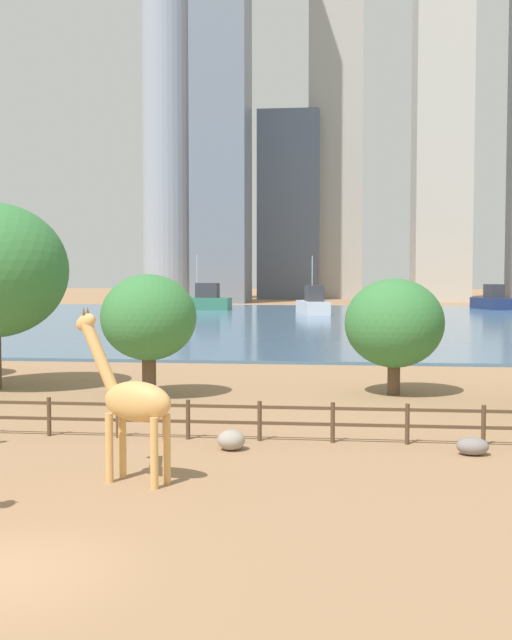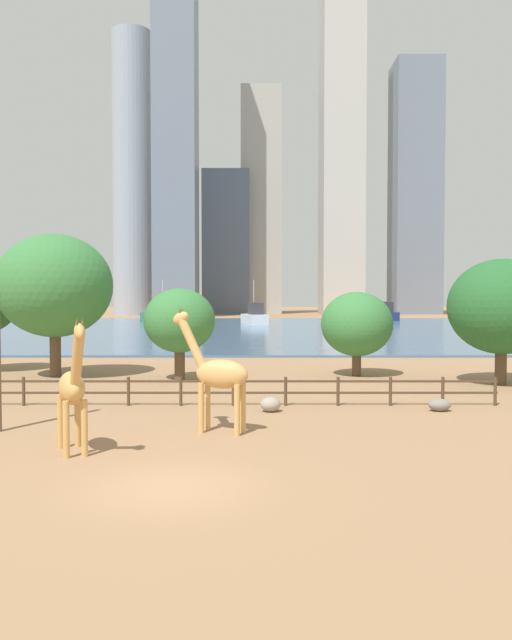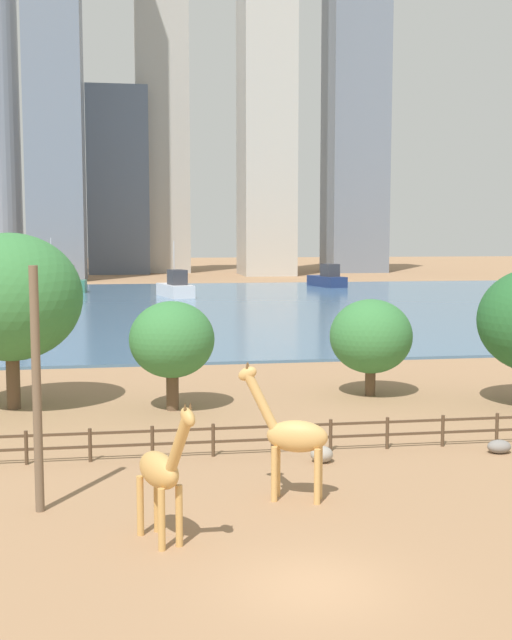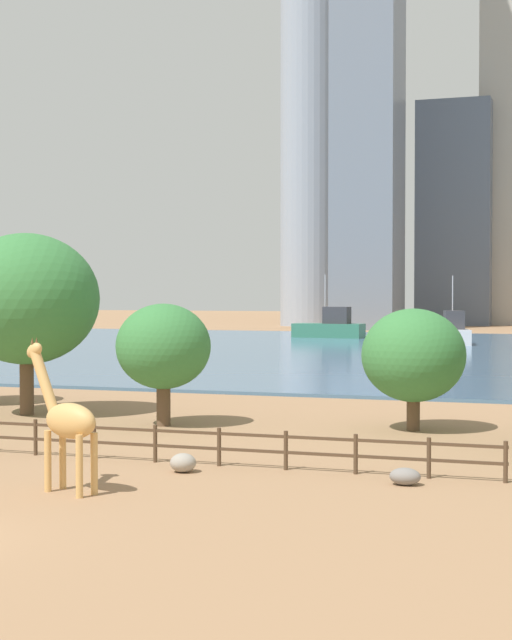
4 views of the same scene
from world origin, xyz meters
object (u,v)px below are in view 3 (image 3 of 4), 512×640
at_px(tree_center_broad, 371,336).
at_px(boat_tug, 57,283).
at_px(boulder_near_fence, 499,447).
at_px(boat_sailboat, 327,279).
at_px(giraffe_tall, 292,436).
at_px(tree_left_large, 172,340).
at_px(boulder_by_pole, 322,454).
at_px(boat_ferry, 176,288).
at_px(tree_right_tall, 10,297).
at_px(giraffe_companion, 162,471).
at_px(utility_pole, 37,390).

height_order(tree_center_broad, boat_tug, boat_tug).
height_order(boulder_near_fence, boat_sailboat, boat_sailboat).
bearing_deg(tree_center_broad, giraffe_tall, -115.39).
height_order(tree_left_large, boat_tug, boat_tug).
distance_m(boulder_by_pole, boat_ferry, 79.88).
bearing_deg(boulder_by_pole, tree_right_tall, 138.07).
bearing_deg(giraffe_companion, utility_pole, -155.37).
bearing_deg(boat_ferry, boat_tug, 43.24).
bearing_deg(boat_ferry, tree_center_broad, 172.21).
distance_m(giraffe_companion, tree_center_broad, 22.56).
bearing_deg(giraffe_companion, boat_sailboat, 139.02).
height_order(giraffe_tall, tree_right_tall, tree_right_tall).
distance_m(boulder_by_pole, tree_right_tall, 18.13).
bearing_deg(boat_sailboat, boat_tug, 84.79).
xyz_separation_m(giraffe_tall, boat_tug, (-15.51, 94.98, -0.61)).
height_order(tree_left_large, tree_right_tall, tree_right_tall).
distance_m(tree_right_tall, boat_ferry, 69.46).
bearing_deg(tree_center_broad, boulder_near_fence, -82.08).
distance_m(utility_pole, tree_right_tall, 15.85).
xyz_separation_m(boulder_near_fence, tree_center_broad, (-1.65, 11.87, 2.94)).
height_order(tree_left_large, boat_ferry, boat_ferry).
height_order(tree_right_tall, boat_ferry, tree_right_tall).
xyz_separation_m(utility_pole, tree_left_large, (4.92, 14.00, -0.37)).
height_order(utility_pole, boat_ferry, boat_ferry).
bearing_deg(boat_tug, utility_pole, 97.90).
relative_size(giraffe_companion, boulder_near_fence, 4.49).
distance_m(boulder_by_pole, boat_sailboat, 100.64).
bearing_deg(giraffe_tall, boat_ferry, -70.02).
relative_size(tree_right_tall, boat_tug, 0.97).
bearing_deg(utility_pole, boat_ferry, 83.74).
bearing_deg(tree_right_tall, boulder_by_pole, -41.93).
relative_size(tree_left_large, tree_center_broad, 1.04).
relative_size(giraffe_companion, utility_pole, 0.56).
relative_size(giraffe_tall, tree_left_large, 0.84).
bearing_deg(tree_right_tall, boat_ferry, 79.98).
height_order(boulder_by_pole, tree_center_broad, tree_center_broad).
bearing_deg(boat_sailboat, tree_center_broad, 153.27).
xyz_separation_m(giraffe_tall, boat_sailboat, (26.80, 101.59, -0.68)).
height_order(boulder_by_pole, tree_right_tall, tree_right_tall).
bearing_deg(giraffe_companion, boat_tug, 162.10).
bearing_deg(tree_left_large, boat_ferry, 86.50).
distance_m(utility_pole, tree_center_broad, 22.31).
height_order(giraffe_companion, boat_ferry, boat_ferry).
height_order(giraffe_tall, utility_pole, utility_pole).
distance_m(giraffe_tall, utility_pole, 8.20).
xyz_separation_m(giraffe_tall, giraffe_companion, (-4.33, -3.04, -0.08)).
relative_size(tree_center_broad, boat_ferry, 0.59).
relative_size(boulder_by_pole, tree_left_large, 0.16).
xyz_separation_m(giraffe_companion, utility_pole, (-3.69, 3.20, 1.80)).
distance_m(utility_pole, boat_ferry, 84.31).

